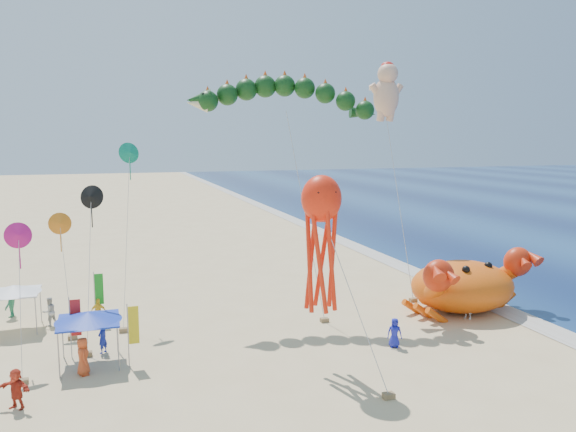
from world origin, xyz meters
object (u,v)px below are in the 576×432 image
object	(u,v)px
octopus_kite	(321,233)
canopy_blue	(88,317)
crab_inflatable	(464,284)
canopy_white	(14,289)
cherub_kite	(387,90)
dragon_kite	(283,102)

from	to	relation	value
octopus_kite	canopy_blue	xyz separation A→B (m)	(-10.79, 3.89, -4.28)
crab_inflatable	octopus_kite	size ratio (longest dim) A/B	0.98
canopy_blue	canopy_white	size ratio (longest dim) A/B	1.05
canopy_blue	octopus_kite	bearing A→B (deg)	-19.81
octopus_kite	canopy_white	size ratio (longest dim) A/B	3.12
canopy_white	octopus_kite	bearing A→B (deg)	-35.16
cherub_kite	octopus_kite	distance (m)	19.49
canopy_blue	canopy_white	distance (m)	7.99
dragon_kite	canopy_white	bearing A→B (deg)	179.83
cherub_kite	canopy_blue	distance (m)	26.84
cherub_kite	canopy_white	xyz separation A→B (m)	(-25.83, -3.50, -12.33)
cherub_kite	crab_inflatable	bearing A→B (deg)	-80.82
octopus_kite	canopy_white	world-z (taller)	octopus_kite
crab_inflatable	canopy_white	size ratio (longest dim) A/B	3.06
cherub_kite	octopus_kite	bearing A→B (deg)	-127.27
crab_inflatable	canopy_blue	bearing A→B (deg)	-175.79
dragon_kite	cherub_kite	distance (m)	10.03
crab_inflatable	canopy_blue	xyz separation A→B (m)	(-22.92, -1.69, 0.65)
crab_inflatable	canopy_white	xyz separation A→B (m)	(-27.21, 5.05, 0.65)
cherub_kite	octopus_kite	xyz separation A→B (m)	(-10.75, -14.12, -8.05)
octopus_kite	canopy_blue	size ratio (longest dim) A/B	2.96
cherub_kite	canopy_blue	size ratio (longest dim) A/B	5.26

